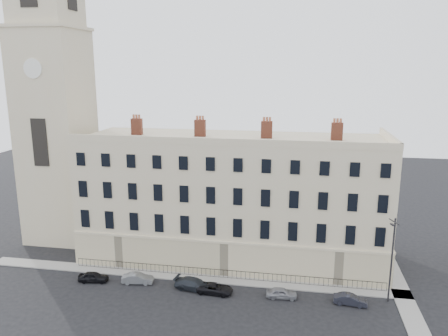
{
  "coord_description": "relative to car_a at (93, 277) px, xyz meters",
  "views": [
    {
      "loc": [
        1.85,
        -38.84,
        23.14
      ],
      "look_at": [
        -6.73,
        10.0,
        11.67
      ],
      "focal_mm": 35.0,
      "sensor_mm": 36.0,
      "label": 1
    }
  ],
  "objects": [
    {
      "name": "car_f",
      "position": [
        27.46,
        -0.07,
        -0.02
      ],
      "size": [
        3.38,
        1.44,
        1.08
      ],
      "primitive_type": "imported",
      "rotation": [
        0.0,
        0.0,
        1.48
      ],
      "color": "#20222B",
      "rests_on": "ground"
    },
    {
      "name": "church_tower",
      "position": [
        -9.99,
        11.79,
        18.1
      ],
      "size": [
        8.0,
        8.13,
        44.0
      ],
      "color": "beige",
      "rests_on": "ground"
    },
    {
      "name": "car_b",
      "position": [
        4.95,
        0.48,
        0.0
      ],
      "size": [
        3.54,
        1.63,
        1.12
      ],
      "primitive_type": "imported",
      "rotation": [
        0.0,
        0.0,
        1.7
      ],
      "color": "slate",
      "rests_on": "ground"
    },
    {
      "name": "car_c",
      "position": [
        11.4,
        0.18,
        0.06
      ],
      "size": [
        4.51,
        2.42,
        1.24
      ],
      "primitive_type": "imported",
      "rotation": [
        0.0,
        0.0,
        1.41
      ],
      "color": "#22262E",
      "rests_on": "ground"
    },
    {
      "name": "car_e",
      "position": [
        20.66,
        0.05,
        -0.01
      ],
      "size": [
        3.27,
        1.48,
        1.09
      ],
      "primitive_type": "imported",
      "rotation": [
        0.0,
        0.0,
        1.63
      ],
      "color": "gray",
      "rests_on": "ground"
    },
    {
      "name": "car_a",
      "position": [
        0.0,
        0.0,
        0.0
      ],
      "size": [
        3.42,
        1.74,
        1.12
      ],
      "primitive_type": "imported",
      "rotation": [
        0.0,
        0.0,
        1.7
      ],
      "color": "black",
      "rests_on": "ground"
    },
    {
      "name": "pavement_terrace",
      "position": [
        10.01,
        2.8,
        -0.5
      ],
      "size": [
        48.0,
        2.0,
        0.12
      ],
      "primitive_type": "cube",
      "color": "gray",
      "rests_on": "ground"
    },
    {
      "name": "terrace",
      "position": [
        14.05,
        9.76,
        6.94
      ],
      "size": [
        36.22,
        12.22,
        17.0
      ],
      "color": "beige",
      "rests_on": "ground"
    },
    {
      "name": "streetlamp",
      "position": [
        31.27,
        1.11,
        4.37
      ],
      "size": [
        0.83,
        1.84,
        8.9
      ],
      "rotation": [
        0.0,
        0.0,
        0.36
      ],
      "color": "#2E2D32",
      "rests_on": "ground"
    },
    {
      "name": "ground",
      "position": [
        20.01,
        -2.2,
        -0.56
      ],
      "size": [
        160.0,
        160.0,
        0.0
      ],
      "primitive_type": "plane",
      "color": "black",
      "rests_on": "ground"
    },
    {
      "name": "railings",
      "position": [
        14.01,
        3.2,
        -0.01
      ],
      "size": [
        35.0,
        0.04,
        0.96
      ],
      "color": "black",
      "rests_on": "ground"
    },
    {
      "name": "car_d",
      "position": [
        13.71,
        -0.17,
        -0.03
      ],
      "size": [
        3.9,
        1.98,
        1.06
      ],
      "primitive_type": "imported",
      "rotation": [
        0.0,
        0.0,
        1.51
      ],
      "color": "black",
      "rests_on": "ground"
    },
    {
      "name": "pavement_east_return",
      "position": [
        33.01,
        5.8,
        -0.5
      ],
      "size": [
        2.0,
        24.0,
        0.12
      ],
      "primitive_type": "cube",
      "color": "gray",
      "rests_on": "ground"
    }
  ]
}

